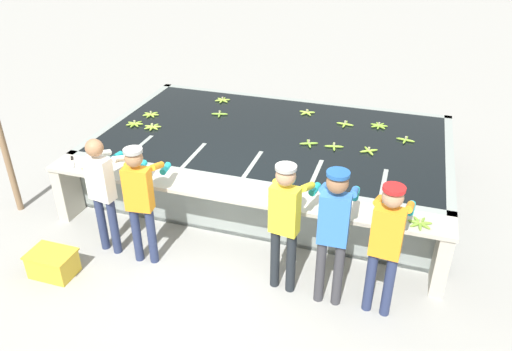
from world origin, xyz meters
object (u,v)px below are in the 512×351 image
banana_bunch_ledge_0 (92,169)px  worker_2 (286,216)px  banana_bunch_floating_0 (223,100)px  banana_bunch_floating_7 (369,151)px  banana_bunch_floating_8 (345,124)px  banana_bunch_floating_10 (309,143)px  worker_0 (103,186)px  banana_bunch_floating_1 (334,146)px  banana_bunch_floating_2 (379,126)px  knife_1 (72,160)px  banana_bunch_floating_3 (151,114)px  banana_bunch_floating_4 (135,124)px  banana_bunch_ledge_1 (420,223)px  banana_bunch_floating_6 (405,140)px  knife_0 (276,194)px  crate (53,263)px  banana_bunch_floating_9 (220,114)px  banana_bunch_floating_5 (307,113)px  banana_bunch_floating_11 (153,127)px  worker_1 (140,195)px  worker_3 (334,225)px  worker_4 (387,238)px

banana_bunch_ledge_0 → worker_2: bearing=-9.3°
banana_bunch_floating_0 → banana_bunch_floating_7: 3.00m
banana_bunch_floating_8 → banana_bunch_floating_10: same height
worker_0 → banana_bunch_floating_1: size_ratio=5.69×
banana_bunch_floating_2 → knife_1: banana_bunch_floating_2 is taller
worker_0 → banana_bunch_floating_0: size_ratio=5.72×
banana_bunch_floating_3 → banana_bunch_floating_4: 0.43m
banana_bunch_ledge_1 → banana_bunch_floating_6: bearing=97.1°
banana_bunch_floating_2 → knife_1: size_ratio=0.96×
knife_0 → banana_bunch_ledge_1: bearing=-4.3°
banana_bunch_floating_4 → knife_1: size_ratio=0.97×
banana_bunch_floating_7 → banana_bunch_floating_8: 0.97m
crate → banana_bunch_floating_9: bearing=75.8°
banana_bunch_floating_4 → banana_bunch_floating_7: (3.69, 0.17, 0.00)m
banana_bunch_floating_2 → banana_bunch_ledge_1: banana_bunch_ledge_1 is taller
banana_bunch_floating_5 → banana_bunch_ledge_0: banana_bunch_ledge_0 is taller
banana_bunch_floating_8 → banana_bunch_floating_7: bearing=-60.8°
banana_bunch_floating_9 → crate: (-0.87, -3.43, -0.72)m
banana_bunch_floating_9 → banana_bunch_floating_11: same height
banana_bunch_floating_3 → worker_1: bearing=-64.3°
banana_bunch_floating_7 → banana_bunch_floating_5: bearing=135.6°
banana_bunch_floating_5 → banana_bunch_ledge_1: banana_bunch_ledge_1 is taller
worker_3 → banana_bunch_floating_3: size_ratio=6.05×
worker_2 → banana_bunch_floating_10: size_ratio=6.02×
banana_bunch_floating_2 → banana_bunch_floating_4: 3.90m
banana_bunch_floating_8 → banana_bunch_ledge_1: (1.23, -2.51, 0.00)m
banana_bunch_floating_5 → worker_0: bearing=-119.4°
worker_0 → worker_3: bearing=-1.6°
worker_2 → worker_3: worker_3 is taller
worker_3 → banana_bunch_floating_6: bearing=77.5°
banana_bunch_floating_6 → banana_bunch_floating_8: bearing=161.9°
banana_bunch_floating_5 → banana_bunch_floating_0: bearing=175.9°
banana_bunch_floating_7 → knife_1: 4.18m
banana_bunch_floating_6 → banana_bunch_floating_9: (-3.02, 0.09, 0.00)m
banana_bunch_floating_2 → banana_bunch_floating_9: bearing=-173.0°
banana_bunch_floating_2 → banana_bunch_floating_8: 0.53m
worker_1 → banana_bunch_floating_0: size_ratio=5.66×
banana_bunch_floating_8 → crate: 4.74m
worker_3 → crate: (-3.28, -0.60, -0.87)m
banana_bunch_floating_11 → banana_bunch_ledge_0: banana_bunch_ledge_0 is taller
worker_3 → knife_0: size_ratio=5.62×
banana_bunch_floating_5 → banana_bunch_ledge_1: 3.39m
banana_bunch_floating_1 → banana_bunch_floating_9: same height
worker_1 → knife_1: worker_1 is taller
banana_bunch_floating_11 → knife_0: size_ratio=0.93×
worker_2 → banana_bunch_floating_4: 3.61m
worker_0 → banana_bunch_floating_1: bearing=40.2°
banana_bunch_floating_4 → banana_bunch_floating_2: bearing=16.6°
banana_bunch_floating_7 → worker_2: bearing=-107.4°
worker_4 → banana_bunch_floating_5: bearing=115.5°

